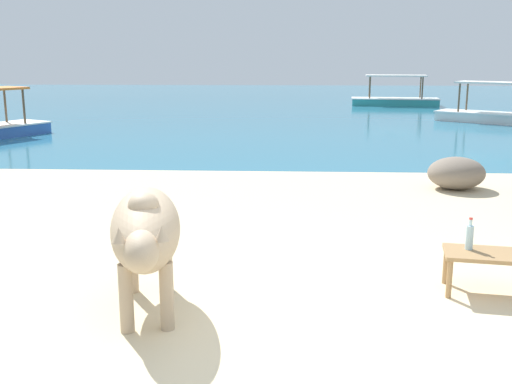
# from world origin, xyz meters

# --- Properties ---
(sand_beach) EXTENTS (18.00, 14.00, 0.04)m
(sand_beach) POSITION_xyz_m (0.00, 0.00, 0.02)
(sand_beach) COLOR beige
(sand_beach) RESTS_ON ground
(water_surface) EXTENTS (60.00, 36.00, 0.03)m
(water_surface) POSITION_xyz_m (0.00, 22.00, 0.00)
(water_surface) COLOR teal
(water_surface) RESTS_ON ground
(cow) EXTENTS (0.84, 1.93, 1.07)m
(cow) POSITION_xyz_m (-1.13, 0.66, 0.75)
(cow) COLOR tan
(cow) RESTS_ON sand_beach
(low_bench_table) EXTENTS (0.82, 0.56, 0.38)m
(low_bench_table) POSITION_xyz_m (1.82, 1.21, 0.36)
(low_bench_table) COLOR #A37A4C
(low_bench_table) RESTS_ON sand_beach
(bottle) EXTENTS (0.07, 0.07, 0.30)m
(bottle) POSITION_xyz_m (1.67, 1.30, 0.54)
(bottle) COLOR #A3C6D1
(bottle) RESTS_ON low_bench_table
(shore_rock_medium) EXTENTS (1.11, 1.05, 0.51)m
(shore_rock_medium) POSITION_xyz_m (2.74, 5.65, 0.30)
(shore_rock_medium) COLOR gray
(shore_rock_medium) RESTS_ON sand_beach
(boat_white) EXTENTS (3.68, 3.03, 1.29)m
(boat_white) POSITION_xyz_m (6.70, 15.83, 0.29)
(boat_white) COLOR white
(boat_white) RESTS_ON water_surface
(boat_teal) EXTENTS (3.77, 1.53, 1.29)m
(boat_teal) POSITION_xyz_m (4.66, 22.51, 0.29)
(boat_teal) COLOR teal
(boat_teal) RESTS_ON water_surface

